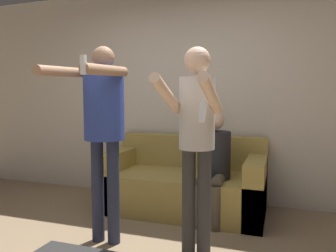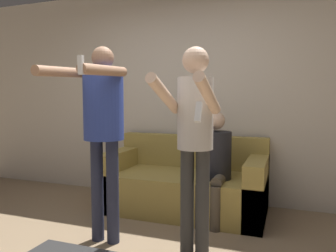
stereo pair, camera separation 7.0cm
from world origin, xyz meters
The scene contains 5 objects.
wall_back centered at (0.00, 2.03, 1.35)m, with size 6.40×0.06×2.70m.
couch centered at (0.13, 1.55, 0.29)m, with size 1.83×0.91×0.83m.
person_standing_left centered at (-0.29, 0.48, 1.11)m, with size 0.47×0.79×1.73m.
person_standing_right centered at (0.55, 0.48, 1.04)m, with size 0.40×0.69×1.69m.
person_seated centered at (0.52, 1.34, 0.64)m, with size 0.33×0.54×1.15m.
Camera 2 is at (1.24, -1.99, 1.28)m, focal length 35.00 mm.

